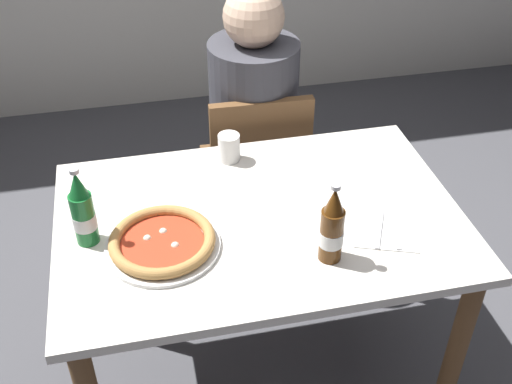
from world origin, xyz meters
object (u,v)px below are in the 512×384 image
(dining_table_main, at_px, (259,244))
(pizza_margherita_near, at_px, (162,242))
(chair_behind_table, at_px, (256,169))
(beer_bottle_left, at_px, (332,228))
(beer_bottle_center, at_px, (83,212))
(diner_seated, at_px, (254,141))
(paper_cup, at_px, (229,148))
(napkin_with_cutlery, at_px, (386,229))

(dining_table_main, distance_m, pizza_margherita_near, 0.33)
(dining_table_main, bearing_deg, chair_behind_table, 78.58)
(beer_bottle_left, relative_size, beer_bottle_center, 1.00)
(chair_behind_table, height_order, pizza_margherita_near, chair_behind_table)
(chair_behind_table, distance_m, beer_bottle_left, 0.91)
(diner_seated, distance_m, beer_bottle_center, 0.95)
(diner_seated, distance_m, paper_cup, 0.44)
(pizza_margherita_near, relative_size, beer_bottle_center, 1.31)
(napkin_with_cutlery, height_order, paper_cup, paper_cup)
(beer_bottle_left, height_order, beer_bottle_center, same)
(pizza_margherita_near, distance_m, napkin_with_cutlery, 0.64)
(chair_behind_table, bearing_deg, pizza_margherita_near, 60.63)
(pizza_margherita_near, relative_size, paper_cup, 3.40)
(dining_table_main, relative_size, paper_cup, 12.63)
(pizza_margherita_near, relative_size, napkin_with_cutlery, 1.40)
(beer_bottle_center, bearing_deg, beer_bottle_left, -18.18)
(dining_table_main, distance_m, chair_behind_table, 0.64)
(chair_behind_table, bearing_deg, diner_seated, -90.71)
(pizza_margherita_near, xyz_separation_m, napkin_with_cutlery, (0.64, -0.06, -0.02))
(dining_table_main, relative_size, napkin_with_cutlery, 5.20)
(paper_cup, bearing_deg, beer_bottle_left, -71.05)
(paper_cup, bearing_deg, diner_seated, 65.42)
(napkin_with_cutlery, bearing_deg, dining_table_main, 157.23)
(beer_bottle_center, bearing_deg, diner_seated, 46.90)
(dining_table_main, relative_size, pizza_margherita_near, 3.71)
(chair_behind_table, distance_m, pizza_margherita_near, 0.86)
(chair_behind_table, bearing_deg, dining_table_main, 80.37)
(dining_table_main, height_order, napkin_with_cutlery, napkin_with_cutlery)
(chair_behind_table, xyz_separation_m, beer_bottle_left, (0.02, -0.83, 0.37))
(napkin_with_cutlery, bearing_deg, pizza_margherita_near, 174.51)
(dining_table_main, xyz_separation_m, chair_behind_table, (0.12, 0.61, -0.15))
(napkin_with_cutlery, relative_size, paper_cup, 2.43)
(pizza_margherita_near, xyz_separation_m, beer_bottle_left, (0.44, -0.14, 0.08))
(beer_bottle_left, bearing_deg, beer_bottle_center, 161.82)
(diner_seated, distance_m, napkin_with_cutlery, 0.85)
(napkin_with_cutlery, bearing_deg, beer_bottle_center, 170.70)
(chair_behind_table, distance_m, diner_seated, 0.11)
(beer_bottle_left, bearing_deg, diner_seated, 91.43)
(chair_behind_table, xyz_separation_m, diner_seated, (0.00, 0.05, 0.10))
(chair_behind_table, distance_m, beer_bottle_center, 0.95)
(pizza_margherita_near, bearing_deg, beer_bottle_left, -17.04)
(beer_bottle_left, distance_m, beer_bottle_center, 0.68)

